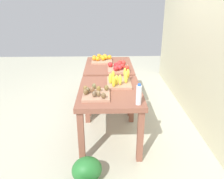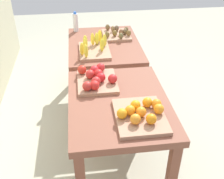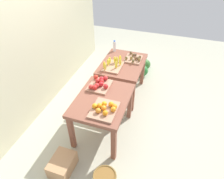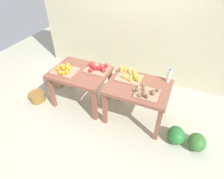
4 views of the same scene
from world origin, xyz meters
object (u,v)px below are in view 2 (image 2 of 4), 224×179
display_table_left (119,111)px  banana_crate (94,48)px  display_table_right (104,52)px  water_bottle (76,22)px  apple_bin (96,79)px  watermelon_pile (115,54)px  kiwi_bin (117,34)px  orange_bin (141,114)px

display_table_left → banana_crate: 0.94m
display_table_right → water_bottle: size_ratio=4.29×
apple_bin → watermelon_pile: size_ratio=0.64×
display_table_right → kiwi_bin: bearing=-43.5°
banana_crate → apple_bin: bearing=177.7°
display_table_right → orange_bin: 1.37m
display_table_left → banana_crate: banana_crate is taller
orange_bin → apple_bin: (0.52, 0.28, 0.01)m
apple_bin → banana_crate: 0.64m
water_bottle → banana_crate: bearing=-164.2°
display_table_right → apple_bin: size_ratio=2.55×
water_bottle → watermelon_pile: size_ratio=0.38×
water_bottle → kiwi_bin: bearing=-116.3°
display_table_right → watermelon_pile: size_ratio=1.63×
orange_bin → kiwi_bin: bearing=-1.8°
banana_crate → kiwi_bin: bearing=-38.3°
kiwi_bin → watermelon_pile: size_ratio=0.58×
orange_bin → water_bottle: water_bottle is taller
orange_bin → kiwi_bin: (1.54, -0.05, -0.01)m
banana_crate → watermelon_pile: (1.12, -0.39, -0.64)m
kiwi_bin → banana_crate: bearing=141.7°
watermelon_pile → orange_bin: bearing=176.5°
display_table_right → apple_bin: bearing=169.5°
apple_bin → watermelon_pile: 1.92m
display_table_right → orange_bin: size_ratio=2.36×
display_table_right → watermelon_pile: bearing=-16.1°
kiwi_bin → water_bottle: 0.54m
orange_bin → display_table_left: bearing=28.2°
apple_bin → display_table_left: bearing=-151.3°
apple_bin → banana_crate: (0.64, -0.03, 0.00)m
display_table_left → orange_bin: bearing=-151.8°
apple_bin → banana_crate: bearing=-2.3°
water_bottle → watermelon_pile: bearing=-48.9°
orange_bin → banana_crate: bearing=12.5°
display_table_right → water_bottle: (0.42, 0.31, 0.22)m
kiwi_bin → orange_bin: bearing=178.2°
display_table_right → display_table_left: bearing=180.0°
display_table_left → watermelon_pile: display_table_left is taller
orange_bin → watermelon_pile: 2.37m
display_table_left → apple_bin: 0.36m
orange_bin → apple_bin: apple_bin is taller
display_table_left → watermelon_pile: size_ratio=1.63×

